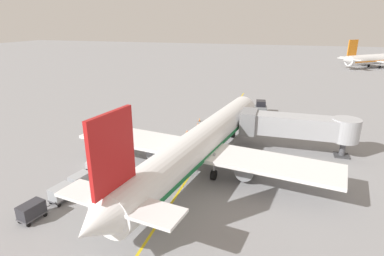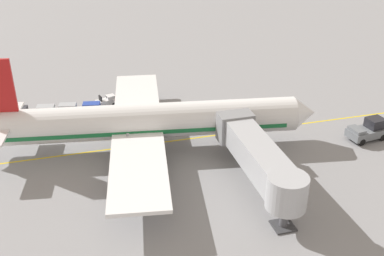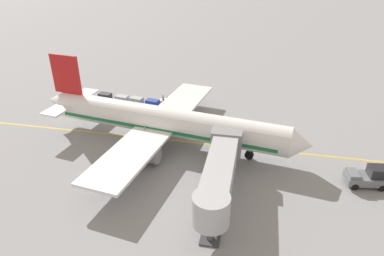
# 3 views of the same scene
# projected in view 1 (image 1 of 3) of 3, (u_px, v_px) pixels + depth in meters

# --- Properties ---
(ground_plane) EXTENTS (400.00, 400.00, 0.00)m
(ground_plane) POSITION_uv_depth(u_px,v_px,m) (198.00, 163.00, 37.77)
(ground_plane) COLOR gray
(gate_lead_in_line) EXTENTS (0.24, 80.00, 0.01)m
(gate_lead_in_line) POSITION_uv_depth(u_px,v_px,m) (198.00, 163.00, 37.77)
(gate_lead_in_line) COLOR gold
(gate_lead_in_line) RESTS_ON ground
(parked_airliner) EXTENTS (30.44, 37.27, 10.63)m
(parked_airliner) POSITION_uv_depth(u_px,v_px,m) (201.00, 143.00, 35.19)
(parked_airliner) COLOR white
(parked_airliner) RESTS_ON ground
(jet_bridge) EXTENTS (14.55, 3.50, 4.98)m
(jet_bridge) POSITION_uv_depth(u_px,v_px,m) (297.00, 126.00, 40.09)
(jet_bridge) COLOR #A8AAAF
(jet_bridge) RESTS_ON ground
(pushback_tractor) EXTENTS (2.73, 4.64, 2.40)m
(pushback_tractor) POSITION_uv_depth(u_px,v_px,m) (261.00, 109.00, 56.76)
(pushback_tractor) COLOR slate
(pushback_tractor) RESTS_ON ground
(baggage_tug_lead) EXTENTS (1.85, 2.73, 1.62)m
(baggage_tug_lead) POSITION_uv_depth(u_px,v_px,m) (94.00, 160.00, 36.71)
(baggage_tug_lead) COLOR silver
(baggage_tug_lead) RESTS_ON ground
(baggage_cart_front) EXTENTS (1.68, 2.98, 1.58)m
(baggage_cart_front) POSITION_uv_depth(u_px,v_px,m) (100.00, 168.00, 34.24)
(baggage_cart_front) COLOR #4C4C51
(baggage_cart_front) RESTS_ON ground
(baggage_cart_second_in_train) EXTENTS (1.68, 2.98, 1.58)m
(baggage_cart_second_in_train) POSITION_uv_depth(u_px,v_px,m) (80.00, 180.00, 31.76)
(baggage_cart_second_in_train) COLOR #4C4C51
(baggage_cart_second_in_train) RESTS_ON ground
(baggage_cart_third_in_train) EXTENTS (1.68, 2.98, 1.58)m
(baggage_cart_third_in_train) POSITION_uv_depth(u_px,v_px,m) (61.00, 192.00, 29.47)
(baggage_cart_third_in_train) COLOR #4C4C51
(baggage_cart_third_in_train) RESTS_ON ground
(baggage_cart_tail_end) EXTENTS (1.68, 2.98, 1.58)m
(baggage_cart_tail_end) POSITION_uv_depth(u_px,v_px,m) (31.00, 210.00, 26.69)
(baggage_cart_tail_end) COLOR #4C4C51
(baggage_cart_tail_end) RESTS_ON ground
(ground_crew_wing_walker) EXTENTS (0.48, 0.65, 1.69)m
(ground_crew_wing_walker) POSITION_uv_depth(u_px,v_px,m) (187.00, 135.00, 44.07)
(ground_crew_wing_walker) COLOR #232328
(ground_crew_wing_walker) RESTS_ON ground
(safety_cone_nose_left) EXTENTS (0.36, 0.36, 0.59)m
(safety_cone_nose_left) POSITION_uv_depth(u_px,v_px,m) (198.00, 125.00, 50.64)
(safety_cone_nose_left) COLOR black
(safety_cone_nose_left) RESTS_ON ground
(safety_cone_nose_right) EXTENTS (0.36, 0.36, 0.59)m
(safety_cone_nose_right) POSITION_uv_depth(u_px,v_px,m) (200.00, 120.00, 53.20)
(safety_cone_nose_right) COLOR black
(safety_cone_nose_right) RESTS_ON ground
(safety_cone_wing_tip) EXTENTS (0.36, 0.36, 0.59)m
(safety_cone_wing_tip) POSITION_uv_depth(u_px,v_px,m) (218.00, 131.00, 47.56)
(safety_cone_wing_tip) COLOR black
(safety_cone_wing_tip) RESTS_ON ground
(distant_taxiing_airliner) EXTENTS (29.08, 26.27, 10.10)m
(distant_taxiing_airliner) POSITION_uv_depth(u_px,v_px,m) (378.00, 59.00, 113.05)
(distant_taxiing_airliner) COLOR white
(distant_taxiing_airliner) RESTS_ON ground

